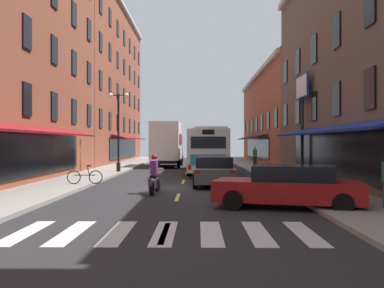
{
  "coord_description": "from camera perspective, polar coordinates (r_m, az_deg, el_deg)",
  "views": [
    {
      "loc": [
        0.78,
        -19.87,
        2.13
      ],
      "look_at": [
        0.42,
        7.31,
        2.05
      ],
      "focal_mm": 39.23,
      "sensor_mm": 36.0,
      "label": 1
    }
  ],
  "objects": [
    {
      "name": "street_lamp_twin",
      "position": [
        29.49,
        -9.97,
        2.15
      ],
      "size": [
        1.42,
        0.32,
        5.45
      ],
      "color": "black",
      "rests_on": "sidewalk_left"
    },
    {
      "name": "crosswalk_near",
      "position": [
        10.13,
        -3.75,
        -11.94
      ],
      "size": [
        7.1,
        2.8,
        0.01
      ],
      "color": "silver",
      "rests_on": "ground"
    },
    {
      "name": "bicycle_near",
      "position": [
        20.89,
        -14.37,
        -4.31
      ],
      "size": [
        1.71,
        0.48,
        0.91
      ],
      "color": "black",
      "rests_on": "sidewalk_left"
    },
    {
      "name": "transit_bus",
      "position": [
        30.3,
        1.97,
        -0.76
      ],
      "size": [
        2.67,
        11.62,
        3.12
      ],
      "color": "white",
      "rests_on": "ground"
    },
    {
      "name": "sidewalk_right",
      "position": [
        20.63,
        15.2,
        -5.57
      ],
      "size": [
        3.0,
        80.0,
        0.14
      ],
      "primitive_type": "cube",
      "color": "gray",
      "rests_on": "ground"
    },
    {
      "name": "billboard_sign",
      "position": [
        26.03,
        14.76,
        5.72
      ],
      "size": [
        0.4,
        2.56,
        6.05
      ],
      "color": "black",
      "rests_on": "sidewalk_right"
    },
    {
      "name": "motorcycle_rider",
      "position": [
        17.61,
        -5.13,
        -4.46
      ],
      "size": [
        0.62,
        2.07,
        1.66
      ],
      "color": "black",
      "rests_on": "ground"
    },
    {
      "name": "ground_plane",
      "position": [
        20.01,
        -1.49,
        -6.09
      ],
      "size": [
        34.8,
        80.0,
        0.1
      ],
      "primitive_type": "cube",
      "color": "#28282B"
    },
    {
      "name": "box_truck",
      "position": [
        37.02,
        -3.39,
        -0.04
      ],
      "size": [
        2.55,
        7.4,
        3.86
      ],
      "color": "black",
      "rests_on": "ground"
    },
    {
      "name": "sedan_mid",
      "position": [
        14.03,
        13.04,
        -5.63
      ],
      "size": [
        4.98,
        2.92,
        1.4
      ],
      "color": "maroon",
      "rests_on": "ground"
    },
    {
      "name": "sedan_near",
      "position": [
        20.86,
        2.93,
        -3.67
      ],
      "size": [
        2.03,
        4.46,
        1.45
      ],
      "color": "#515154",
      "rests_on": "ground"
    },
    {
      "name": "sidewalk_left",
      "position": [
        21.07,
        -17.82,
        -5.45
      ],
      "size": [
        3.0,
        80.0,
        0.14
      ],
      "primitive_type": "cube",
      "color": "gray",
      "rests_on": "ground"
    },
    {
      "name": "sedan_far",
      "position": [
        46.91,
        -2.43,
        -1.54
      ],
      "size": [
        1.9,
        4.24,
        1.46
      ],
      "color": "maroon",
      "rests_on": "ground"
    },
    {
      "name": "pedestrian_mid",
      "position": [
        35.53,
        8.55,
        -1.68
      ],
      "size": [
        0.36,
        0.36,
        1.66
      ],
      "rotation": [
        0.0,
        0.0,
        3.64
      ],
      "color": "black",
      "rests_on": "sidewalk_right"
    },
    {
      "name": "lane_centre_dashes",
      "position": [
        19.75,
        -1.52,
        -6.01
      ],
      "size": [
        0.14,
        73.9,
        0.01
      ],
      "color": "#DBCC4C",
      "rests_on": "ground"
    }
  ]
}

